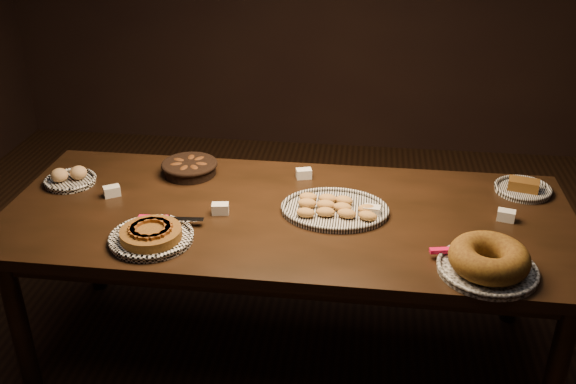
# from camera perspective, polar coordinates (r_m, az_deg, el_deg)

# --- Properties ---
(ground) EXTENTS (5.00, 5.00, 0.00)m
(ground) POSITION_cam_1_polar(r_m,az_deg,el_deg) (3.14, -0.08, -13.85)
(ground) COLOR black
(ground) RESTS_ON ground
(buffet_table) EXTENTS (2.40, 1.00, 0.75)m
(buffet_table) POSITION_cam_1_polar(r_m,az_deg,el_deg) (2.74, -0.09, -3.15)
(buffet_table) COLOR black
(buffet_table) RESTS_ON ground
(apple_tart_plate) EXTENTS (0.34, 0.33, 0.06)m
(apple_tart_plate) POSITION_cam_1_polar(r_m,az_deg,el_deg) (2.55, -12.05, -3.79)
(apple_tart_plate) COLOR white
(apple_tart_plate) RESTS_ON buffet_table
(madeleine_platter) EXTENTS (0.45, 0.37, 0.05)m
(madeleine_platter) POSITION_cam_1_polar(r_m,az_deg,el_deg) (2.70, 4.14, -1.47)
(madeleine_platter) COLOR black
(madeleine_platter) RESTS_ON buffet_table
(bundt_cake_plate) EXTENTS (0.39, 0.38, 0.11)m
(bundt_cake_plate) POSITION_cam_1_polar(r_m,az_deg,el_deg) (2.41, 17.38, -5.88)
(bundt_cake_plate) COLOR black
(bundt_cake_plate) RESTS_ON buffet_table
(croissant_basket) EXTENTS (0.27, 0.27, 0.07)m
(croissant_basket) POSITION_cam_1_polar(r_m,az_deg,el_deg) (3.05, -8.74, 2.24)
(croissant_basket) COLOR black
(croissant_basket) RESTS_ON buffet_table
(bread_roll_plate) EXTENTS (0.23, 0.23, 0.07)m
(bread_roll_plate) POSITION_cam_1_polar(r_m,az_deg,el_deg) (3.10, -18.82, 1.17)
(bread_roll_plate) COLOR white
(bread_roll_plate) RESTS_ON buffet_table
(loaf_plate) EXTENTS (0.25, 0.25, 0.06)m
(loaf_plate) POSITION_cam_1_polar(r_m,az_deg,el_deg) (3.04, 20.16, 0.33)
(loaf_plate) COLOR black
(loaf_plate) RESTS_ON buffet_table
(tent_cards) EXTENTS (1.77, 0.44, 0.04)m
(tent_cards) POSITION_cam_1_polar(r_m,az_deg,el_deg) (2.75, 1.08, -0.65)
(tent_cards) COLOR white
(tent_cards) RESTS_ON buffet_table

